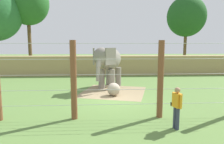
# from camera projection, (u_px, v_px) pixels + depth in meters

# --- Properties ---
(ground_plane) EXTENTS (120.00, 120.00, 0.00)m
(ground_plane) POSITION_uv_depth(u_px,v_px,m) (114.00, 100.00, 12.33)
(ground_plane) COLOR #5B7F3D
(dirt_patch) EXTENTS (5.28, 5.29, 0.01)m
(dirt_patch) POSITION_uv_depth(u_px,v_px,m) (113.00, 92.00, 14.40)
(dirt_patch) COLOR #937F5B
(dirt_patch) RESTS_ON ground
(embankment_wall) EXTENTS (36.00, 1.80, 2.08)m
(embankment_wall) POSITION_uv_depth(u_px,v_px,m) (108.00, 65.00, 22.51)
(embankment_wall) COLOR tan
(embankment_wall) RESTS_ON ground
(elephant) EXTENTS (2.64, 3.92, 3.11)m
(elephant) POSITION_uv_depth(u_px,v_px,m) (109.00, 61.00, 15.50)
(elephant) COLOR gray
(elephant) RESTS_ON ground
(enrichment_ball) EXTENTS (0.84, 0.84, 0.84)m
(enrichment_ball) POSITION_uv_depth(u_px,v_px,m) (114.00, 89.00, 13.27)
(enrichment_ball) COLOR tan
(enrichment_ball) RESTS_ON ground
(cable_fence) EXTENTS (11.50, 0.27, 3.49)m
(cable_fence) POSITION_uv_depth(u_px,v_px,m) (118.00, 80.00, 9.07)
(cable_fence) COLOR brown
(cable_fence) RESTS_ON ground
(zookeeper) EXTENTS (0.31, 0.57, 1.67)m
(zookeeper) POSITION_uv_depth(u_px,v_px,m) (177.00, 106.00, 7.97)
(zookeeper) COLOR #33384C
(zookeeper) RESTS_ON ground
(tree_far_left) EXTENTS (5.59, 5.59, 10.32)m
(tree_far_left) POSITION_uv_depth(u_px,v_px,m) (186.00, 17.00, 30.08)
(tree_far_left) COLOR brown
(tree_far_left) RESTS_ON ground
(tree_behind_wall) EXTENTS (5.21, 5.21, 11.18)m
(tree_behind_wall) POSITION_uv_depth(u_px,v_px,m) (28.00, 3.00, 25.60)
(tree_behind_wall) COLOR brown
(tree_behind_wall) RESTS_ON ground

